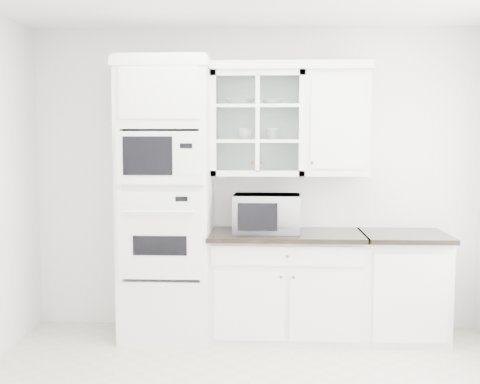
{
  "coord_description": "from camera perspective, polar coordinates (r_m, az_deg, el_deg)",
  "views": [
    {
      "loc": [
        0.13,
        -3.68,
        1.73
      ],
      "look_at": [
        -0.1,
        1.05,
        1.3
      ],
      "focal_mm": 45.0,
      "sensor_mm": 36.0,
      "label": 1
    }
  ],
  "objects": [
    {
      "name": "countertop_microwave",
      "position": [
        5.16,
        2.57,
        -2.02
      ],
      "size": [
        0.58,
        0.49,
        0.33
      ],
      "primitive_type": "imported",
      "rotation": [
        0.0,
        0.0,
        3.11
      ],
      "color": "white",
      "rests_on": "base_cabinet_run"
    },
    {
      "name": "crown_molding",
      "position": [
        5.28,
        0.55,
        11.76
      ],
      "size": [
        2.14,
        0.38,
        0.07
      ],
      "primitive_type": "cube",
      "color": "white",
      "rests_on": "room_shell"
    },
    {
      "name": "extra_base_cabinet",
      "position": [
        5.41,
        15.15,
        -8.55
      ],
      "size": [
        0.72,
        0.67,
        0.92
      ],
      "color": "white",
      "rests_on": "ground"
    },
    {
      "name": "oven_column",
      "position": [
        5.2,
        -6.97,
        -0.7
      ],
      "size": [
        0.76,
        0.68,
        2.4
      ],
      "color": "white",
      "rests_on": "ground"
    },
    {
      "name": "room_shell",
      "position": [
        4.11,
        0.97,
        5.87
      ],
      "size": [
        4.0,
        3.5,
        2.7
      ],
      "color": "white",
      "rests_on": "ground"
    },
    {
      "name": "cup_b",
      "position": [
        5.28,
        3.11,
        5.52
      ],
      "size": [
        0.14,
        0.14,
        0.1
      ],
      "primitive_type": "imported",
      "rotation": [
        0.0,
        0.0,
        -0.35
      ],
      "color": "white",
      "rests_on": "upper_cabinet_glass"
    },
    {
      "name": "upper_cabinet_solid",
      "position": [
        5.3,
        9.07,
        6.42
      ],
      "size": [
        0.55,
        0.33,
        0.9
      ],
      "primitive_type": "cube",
      "color": "white",
      "rests_on": "room_shell"
    },
    {
      "name": "cup_a",
      "position": [
        5.28,
        0.44,
        5.52
      ],
      "size": [
        0.14,
        0.14,
        0.1
      ],
      "primitive_type": "imported",
      "rotation": [
        0.0,
        0.0,
        -0.1
      ],
      "color": "white",
      "rests_on": "upper_cabinet_glass"
    },
    {
      "name": "upper_cabinet_glass",
      "position": [
        5.27,
        1.71,
        6.49
      ],
      "size": [
        0.8,
        0.33,
        0.9
      ],
      "color": "white",
      "rests_on": "room_shell"
    },
    {
      "name": "bowl_b",
      "position": [
        5.29,
        3.08,
        8.49
      ],
      "size": [
        0.17,
        0.17,
        0.05
      ],
      "primitive_type": "imported",
      "rotation": [
        0.0,
        0.0,
        0.03
      ],
      "color": "white",
      "rests_on": "upper_cabinet_glass"
    },
    {
      "name": "bowl_a",
      "position": [
        5.3,
        0.02,
        8.54
      ],
      "size": [
        0.3,
        0.3,
        0.06
      ],
      "primitive_type": "imported",
      "rotation": [
        0.0,
        0.0,
        -0.26
      ],
      "color": "white",
      "rests_on": "upper_cabinet_glass"
    },
    {
      "name": "base_cabinet_run",
      "position": [
        5.29,
        4.38,
        -8.7
      ],
      "size": [
        1.32,
        0.67,
        0.92
      ],
      "color": "white",
      "rests_on": "ground"
    }
  ]
}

